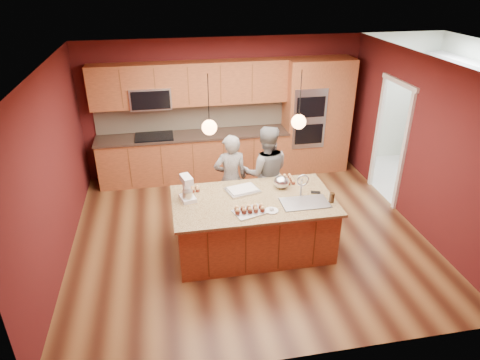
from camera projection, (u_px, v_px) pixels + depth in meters
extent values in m
plane|color=#412013|center=(248.00, 233.00, 6.93)|extent=(5.50, 5.50, 0.00)
plane|color=white|center=(250.00, 65.00, 5.71)|extent=(5.50, 5.50, 0.00)
plane|color=#501617|center=(224.00, 107.00, 8.51)|extent=(5.50, 0.00, 5.50)
plane|color=#501617|center=(301.00, 260.00, 4.13)|extent=(5.50, 0.00, 5.50)
plane|color=#501617|center=(53.00, 172.00, 5.87)|extent=(0.00, 5.00, 5.00)
plane|color=#501617|center=(419.00, 144.00, 6.77)|extent=(0.00, 5.00, 5.00)
cube|color=brown|center=(194.00, 157.00, 8.55)|extent=(3.70, 0.60, 0.90)
cube|color=#2E231B|center=(193.00, 135.00, 8.33)|extent=(3.74, 0.64, 0.04)
cube|color=beige|center=(191.00, 116.00, 8.45)|extent=(3.70, 0.03, 0.56)
cube|color=brown|center=(190.00, 84.00, 8.00)|extent=(3.70, 0.36, 0.80)
cube|color=black|center=(154.00, 137.00, 8.19)|extent=(0.72, 0.52, 0.03)
cube|color=#B1B5B9|center=(151.00, 97.00, 7.96)|extent=(0.76, 0.40, 0.40)
cube|color=brown|center=(304.00, 117.00, 8.60)|extent=(0.80, 0.60, 2.30)
cube|color=#B1B5B9|center=(310.00, 119.00, 8.32)|extent=(0.66, 0.04, 1.20)
cube|color=brown|center=(335.00, 115.00, 8.71)|extent=(0.50, 0.60, 2.30)
plane|color=silver|center=(414.00, 181.00, 8.58)|extent=(2.60, 2.60, 0.00)
plane|color=silver|center=(470.00, 114.00, 8.12)|extent=(0.00, 2.70, 2.70)
cube|color=silver|center=(469.00, 83.00, 7.81)|extent=(0.35, 2.40, 0.75)
cylinder|color=black|center=(208.00, 101.00, 5.40)|extent=(0.01, 0.01, 0.70)
sphere|color=#F79756|center=(209.00, 127.00, 5.56)|extent=(0.20, 0.20, 0.20)
cylinder|color=black|center=(300.00, 96.00, 5.60)|extent=(0.01, 0.01, 0.70)
sphere|color=#F79756|center=(299.00, 122.00, 5.76)|extent=(0.20, 0.20, 0.20)
cube|color=brown|center=(253.00, 226.00, 6.38)|extent=(2.24, 1.21, 0.82)
cube|color=tan|center=(254.00, 201.00, 6.19)|extent=(2.34, 1.31, 0.04)
cube|color=#B1B5B9|center=(305.00, 208.00, 6.12)|extent=(0.67, 0.39, 0.18)
imported|color=black|center=(231.00, 179.00, 6.98)|extent=(0.58, 0.41, 1.53)
imported|color=slate|center=(266.00, 173.00, 7.06)|extent=(0.87, 0.72, 1.63)
cube|color=white|center=(188.00, 198.00, 6.15)|extent=(0.25, 0.30, 0.06)
cube|color=white|center=(187.00, 185.00, 6.17)|extent=(0.11, 0.10, 0.26)
cube|color=white|center=(186.00, 179.00, 6.03)|extent=(0.19, 0.28, 0.10)
cylinder|color=silver|center=(188.00, 195.00, 6.08)|extent=(0.15, 0.15, 0.14)
cube|color=silver|center=(242.00, 190.00, 6.39)|extent=(0.54, 0.45, 0.03)
cube|color=silver|center=(242.00, 189.00, 6.38)|extent=(0.47, 0.38, 0.02)
cube|color=#B1B5B9|center=(249.00, 212.00, 5.84)|extent=(0.48, 0.40, 0.02)
ellipsoid|color=silver|center=(281.00, 182.00, 6.46)|extent=(0.23, 0.23, 0.20)
cylinder|color=silver|center=(272.00, 211.00, 5.88)|extent=(0.19, 0.19, 0.01)
cylinder|color=#342111|center=(332.00, 198.00, 6.07)|extent=(0.07, 0.07, 0.15)
cube|color=black|center=(316.00, 192.00, 6.36)|extent=(0.16, 0.12, 0.01)
cube|color=white|center=(456.00, 165.00, 8.13)|extent=(0.74, 0.76, 0.95)
cube|color=white|center=(433.00, 147.00, 8.80)|extent=(0.69, 0.71, 1.06)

